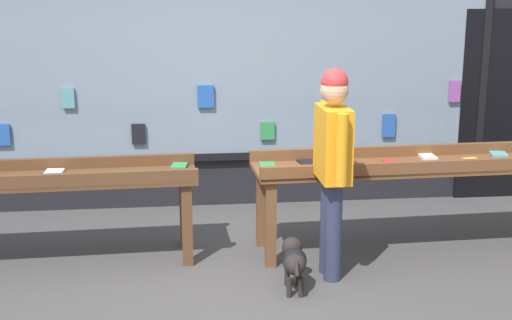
# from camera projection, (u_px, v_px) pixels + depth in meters

# --- Properties ---
(ground_plane) EXTENTS (40.00, 40.00, 0.00)m
(ground_plane) POSITION_uv_depth(u_px,v_px,m) (234.00, 292.00, 5.60)
(ground_plane) COLOR #474444
(shopfront_facade) EXTENTS (7.29, 0.29, 3.28)m
(shopfront_facade) POSITION_uv_depth(u_px,v_px,m) (219.00, 56.00, 7.52)
(shopfront_facade) COLOR black
(shopfront_facade) RESTS_ON ground_plane
(display_table_left) EXTENTS (2.91, 0.72, 0.86)m
(display_table_left) POSITION_uv_depth(u_px,v_px,m) (26.00, 186.00, 6.02)
(display_table_left) COLOR brown
(display_table_left) RESTS_ON ground_plane
(display_table_right) EXTENTS (2.91, 0.76, 0.89)m
(display_table_right) POSITION_uv_depth(u_px,v_px,m) (414.00, 171.00, 6.39)
(display_table_right) COLOR brown
(display_table_right) RESTS_ON ground_plane
(person_browsing) EXTENTS (0.22, 0.68, 1.73)m
(person_browsing) POSITION_uv_depth(u_px,v_px,m) (333.00, 157.00, 5.68)
(person_browsing) COLOR #2D334C
(person_browsing) RESTS_ON ground_plane
(small_dog) EXTENTS (0.21, 0.56, 0.37)m
(small_dog) POSITION_uv_depth(u_px,v_px,m) (294.00, 259.00, 5.60)
(small_dog) COLOR black
(small_dog) RESTS_ON ground_plane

